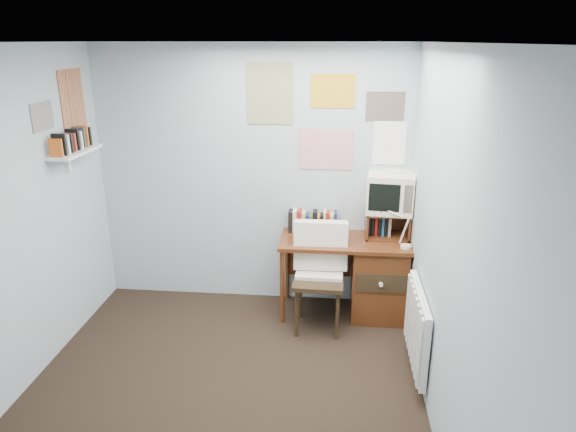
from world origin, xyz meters
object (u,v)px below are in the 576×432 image
Objects in this scene: desk at (372,275)px; desk_lamp at (407,229)px; desk_chair at (319,281)px; tv_riser at (387,224)px; wall_shelf at (75,152)px; crt_tv at (391,191)px; radiator at (417,328)px.

desk_lamp is at bearing -29.64° from desk.
desk is 0.59m from desk_chair.
tv_riser reaches higher than desk.
desk_chair is at bearing 2.07° from wall_shelf.
wall_shelf is (-2.70, -0.51, 0.41)m from crt_tv.
desk_lamp is 0.31m from tv_riser.
desk is 3.29× the size of desk_lamp.
tv_riser reaches higher than radiator.
radiator is 1.29× the size of wall_shelf.
tv_riser is at bearing 118.85° from desk_lamp.
crt_tv is at bearing 36.53° from desk_chair.
wall_shelf reaches higher than desk_chair.
desk is at bearing 149.53° from desk_lamp.
desk_chair is at bearing -138.64° from crt_tv.
tv_riser reaches higher than desk_chair.
desk is 2.89× the size of crt_tv.
desk reaches higher than radiator.
crt_tv is 0.67× the size of wall_shelf.
tv_riser is (0.61, 0.42, 0.41)m from desk_chair.
crt_tv reaches higher than desk.
desk_lamp is 2.93m from wall_shelf.
crt_tv is (0.63, 0.44, 0.73)m from desk_chair.
wall_shelf is at bearing -162.68° from crt_tv.
radiator is at bearing -10.89° from wall_shelf.
desk is at bearing 33.36° from desk_chair.
desk_chair is at bearing -145.96° from tv_riser.
desk_lamp is (0.76, 0.15, 0.47)m from desk_chair.
wall_shelf reaches higher than crt_tv.
desk_lamp is 0.94m from radiator.
desk_lamp reaches higher than radiator.
desk is at bearing 8.40° from wall_shelf.
wall_shelf is (-2.08, -0.07, 1.15)m from desk_chair.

